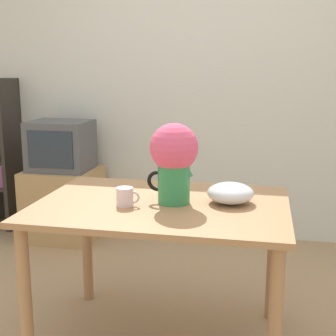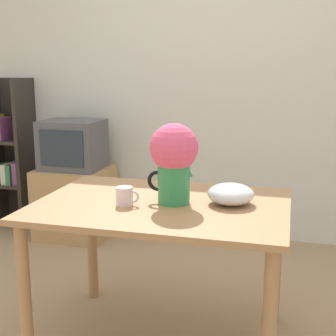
{
  "view_description": "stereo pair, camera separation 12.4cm",
  "coord_description": "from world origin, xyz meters",
  "px_view_note": "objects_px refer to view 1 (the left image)",
  "views": [
    {
      "loc": [
        0.5,
        -2.11,
        1.43
      ],
      "look_at": [
        0.04,
        0.07,
        0.95
      ],
      "focal_mm": 50.0,
      "sensor_mm": 36.0,
      "label": 1
    },
    {
      "loc": [
        0.62,
        -2.08,
        1.43
      ],
      "look_at": [
        0.04,
        0.07,
        0.95
      ],
      "focal_mm": 50.0,
      "sensor_mm": 36.0,
      "label": 2
    }
  ],
  "objects_px": {
    "flower_vase": "(174,157)",
    "white_bowl": "(230,193)",
    "tv_set": "(61,145)",
    "coffee_mug": "(125,197)"
  },
  "relations": [
    {
      "from": "white_bowl",
      "to": "tv_set",
      "type": "relative_size",
      "value": 0.47
    },
    {
      "from": "coffee_mug",
      "to": "tv_set",
      "type": "distance_m",
      "value": 1.77
    },
    {
      "from": "coffee_mug",
      "to": "tv_set",
      "type": "xyz_separation_m",
      "value": [
        -1.0,
        1.46,
        -0.02
      ]
    },
    {
      "from": "white_bowl",
      "to": "coffee_mug",
      "type": "bearing_deg",
      "value": -163.15
    },
    {
      "from": "white_bowl",
      "to": "tv_set",
      "type": "height_order",
      "value": "tv_set"
    },
    {
      "from": "flower_vase",
      "to": "tv_set",
      "type": "distance_m",
      "value": 1.84
    },
    {
      "from": "white_bowl",
      "to": "tv_set",
      "type": "xyz_separation_m",
      "value": [
        -1.49,
        1.32,
        -0.03
      ]
    },
    {
      "from": "flower_vase",
      "to": "white_bowl",
      "type": "relative_size",
      "value": 1.72
    },
    {
      "from": "coffee_mug",
      "to": "tv_set",
      "type": "relative_size",
      "value": 0.24
    },
    {
      "from": "flower_vase",
      "to": "tv_set",
      "type": "height_order",
      "value": "flower_vase"
    }
  ]
}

